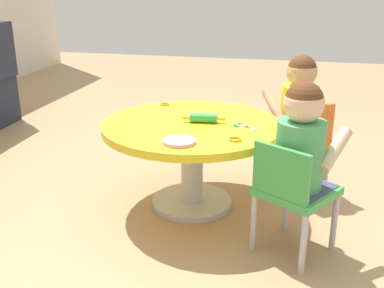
{
  "coord_description": "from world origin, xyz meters",
  "views": [
    {
      "loc": [
        -2.26,
        -0.53,
        1.19
      ],
      "look_at": [
        0.0,
        0.0,
        0.35
      ],
      "focal_mm": 43.53,
      "sensor_mm": 36.0,
      "label": 1
    }
  ],
  "objects_px": {
    "child_chair_right": "(300,140)",
    "craft_scissors": "(242,126)",
    "seated_child_left": "(301,141)",
    "child_chair_left": "(292,192)",
    "seated_child_right": "(299,101)",
    "craft_table": "(192,142)",
    "rolling_pin": "(203,118)"
  },
  "relations": [
    {
      "from": "seated_child_right",
      "to": "rolling_pin",
      "type": "bearing_deg",
      "value": 126.31
    },
    {
      "from": "child_chair_left",
      "to": "craft_scissors",
      "type": "bearing_deg",
      "value": 37.16
    },
    {
      "from": "child_chair_left",
      "to": "rolling_pin",
      "type": "bearing_deg",
      "value": 51.26
    },
    {
      "from": "seated_child_right",
      "to": "craft_scissors",
      "type": "height_order",
      "value": "seated_child_right"
    },
    {
      "from": "craft_table",
      "to": "rolling_pin",
      "type": "bearing_deg",
      "value": -73.24
    },
    {
      "from": "rolling_pin",
      "to": "child_chair_right",
      "type": "bearing_deg",
      "value": -57.54
    },
    {
      "from": "child_chair_left",
      "to": "seated_child_left",
      "type": "height_order",
      "value": "seated_child_left"
    },
    {
      "from": "craft_table",
      "to": "child_chair_right",
      "type": "relative_size",
      "value": 1.76
    },
    {
      "from": "child_chair_right",
      "to": "seated_child_right",
      "type": "height_order",
      "value": "seated_child_right"
    },
    {
      "from": "seated_child_left",
      "to": "craft_scissors",
      "type": "relative_size",
      "value": 3.6
    },
    {
      "from": "craft_table",
      "to": "seated_child_right",
      "type": "bearing_deg",
      "value": -55.45
    },
    {
      "from": "craft_table",
      "to": "child_chair_left",
      "type": "xyz_separation_m",
      "value": [
        -0.37,
        -0.54,
        -0.06
      ]
    },
    {
      "from": "child_chair_right",
      "to": "seated_child_left",
      "type": "bearing_deg",
      "value": -179.99
    },
    {
      "from": "seated_child_left",
      "to": "seated_child_right",
      "type": "height_order",
      "value": "same"
    },
    {
      "from": "craft_table",
      "to": "child_chair_right",
      "type": "distance_m",
      "value": 0.65
    },
    {
      "from": "craft_table",
      "to": "craft_scissors",
      "type": "xyz_separation_m",
      "value": [
        -0.01,
        -0.26,
        0.11
      ]
    },
    {
      "from": "child_chair_right",
      "to": "rolling_pin",
      "type": "distance_m",
      "value": 0.62
    },
    {
      "from": "seated_child_left",
      "to": "craft_table",
      "type": "bearing_deg",
      "value": 59.11
    },
    {
      "from": "craft_table",
      "to": "seated_child_left",
      "type": "relative_size",
      "value": 1.85
    },
    {
      "from": "seated_child_right",
      "to": "child_chair_left",
      "type": "bearing_deg",
      "value": -179.87
    },
    {
      "from": "seated_child_right",
      "to": "rolling_pin",
      "type": "xyz_separation_m",
      "value": [
        -0.35,
        0.48,
        -0.03
      ]
    },
    {
      "from": "seated_child_left",
      "to": "seated_child_right",
      "type": "xyz_separation_m",
      "value": [
        0.7,
        0.02,
        0.0
      ]
    },
    {
      "from": "child_chair_right",
      "to": "craft_scissors",
      "type": "height_order",
      "value": "child_chair_right"
    },
    {
      "from": "seated_child_left",
      "to": "seated_child_right",
      "type": "distance_m",
      "value": 0.7
    },
    {
      "from": "child_chair_left",
      "to": "craft_table",
      "type": "bearing_deg",
      "value": 55.6
    },
    {
      "from": "child_chair_left",
      "to": "child_chair_right",
      "type": "distance_m",
      "value": 0.7
    },
    {
      "from": "seated_child_left",
      "to": "child_chair_left",
      "type": "bearing_deg",
      "value": 148.65
    },
    {
      "from": "child_chair_right",
      "to": "rolling_pin",
      "type": "bearing_deg",
      "value": 122.46
    },
    {
      "from": "craft_table",
      "to": "craft_scissors",
      "type": "relative_size",
      "value": 6.64
    },
    {
      "from": "craft_table",
      "to": "craft_scissors",
      "type": "distance_m",
      "value": 0.29
    },
    {
      "from": "seated_child_right",
      "to": "rolling_pin",
      "type": "distance_m",
      "value": 0.6
    },
    {
      "from": "seated_child_left",
      "to": "child_chair_right",
      "type": "distance_m",
      "value": 0.71
    }
  ]
}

